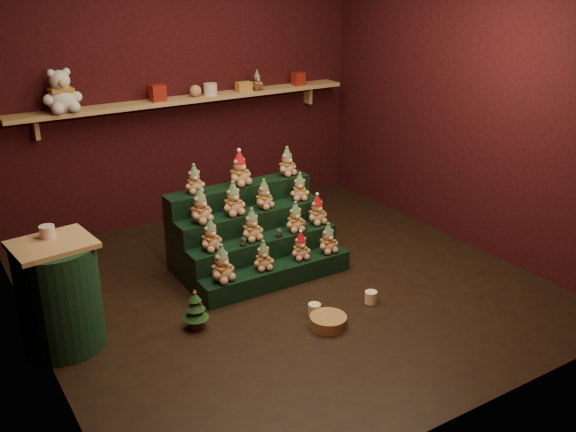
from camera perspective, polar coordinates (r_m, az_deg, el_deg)
ground at (r=5.55m, az=-0.13°, el=-6.27°), size 4.00×4.00×0.00m
back_wall at (r=6.84m, az=-9.44°, el=11.29°), size 4.00×0.10×2.80m
front_wall at (r=3.55m, az=17.61°, el=0.82°), size 4.00×0.10×2.80m
left_wall at (r=4.37m, az=-23.69°, el=3.83°), size 0.10×4.00×2.80m
right_wall at (r=6.35m, az=16.02°, el=9.95°), size 0.10×4.00×2.80m
back_shelf at (r=6.70m, az=-8.78°, el=10.19°), size 3.60×0.26×0.24m
riser_tier_front at (r=5.55m, az=-1.00°, el=-5.25°), size 1.40×0.22×0.18m
riser_tier_midfront at (r=5.68m, az=-2.16°, el=-3.58°), size 1.40×0.22×0.36m
riser_tier_midback at (r=5.82m, az=-3.25°, el=-1.99°), size 1.40×0.22×0.54m
riser_tier_back at (r=5.96m, az=-4.30°, el=-0.47°), size 1.40×0.22×0.72m
teddy_0 at (r=5.21m, az=-5.91°, el=-4.23°), size 0.27×0.26×0.31m
teddy_1 at (r=5.40m, az=-2.21°, el=-3.51°), size 0.21×0.19×0.25m
teddy_2 at (r=5.58m, az=1.12°, el=-2.65°), size 0.20×0.18×0.25m
teddy_3 at (r=5.71m, az=3.58°, el=-1.98°), size 0.19×0.17×0.27m
teddy_4 at (r=5.35m, az=-6.91°, el=-1.66°), size 0.22×0.21×0.27m
teddy_5 at (r=5.51m, az=-3.23°, el=-0.77°), size 0.21×0.19×0.28m
teddy_6 at (r=5.69m, az=0.66°, el=-0.08°), size 0.20×0.19×0.26m
teddy_7 at (r=5.85m, az=2.59°, el=0.57°), size 0.21×0.19×0.27m
teddy_8 at (r=5.45m, az=-7.82°, el=0.93°), size 0.27×0.26×0.30m
teddy_9 at (r=5.58m, az=-4.89°, el=1.55°), size 0.22×0.20×0.29m
teddy_10 at (r=5.72m, az=-2.16°, el=1.95°), size 0.24×0.23×0.26m
teddy_11 at (r=5.93m, az=1.05°, el=2.62°), size 0.23×0.22×0.25m
teddy_12 at (r=5.64m, az=-8.33°, el=3.29°), size 0.19×0.18×0.25m
teddy_13 at (r=5.78m, az=-4.33°, el=4.23°), size 0.27×0.26×0.31m
teddy_14 at (r=6.04m, az=-0.10°, el=4.86°), size 0.23×0.21×0.27m
snow_globe_a at (r=5.44m, az=-4.01°, el=-2.28°), size 0.06×0.06×0.08m
snow_globe_b at (r=5.59m, az=-0.82°, el=-1.47°), size 0.06×0.06×0.08m
snow_globe_c at (r=5.72m, az=1.36°, el=-0.89°), size 0.07×0.07×0.09m
side_table at (r=4.84m, az=-19.65°, el=-6.69°), size 0.58×0.57×0.82m
table_ornament at (r=4.74m, az=-20.63°, el=-1.30°), size 0.11×0.11×0.08m
mini_christmas_tree at (r=4.94m, az=-8.22°, el=-8.20°), size 0.20×0.20×0.33m
mug_left at (r=5.11m, az=2.37°, el=-8.33°), size 0.10×0.10×0.10m
mug_right at (r=5.32m, az=7.38°, el=-7.17°), size 0.10×0.10×0.10m
wicker_basket at (r=4.97m, az=3.59°, el=-9.34°), size 0.29×0.29×0.09m
white_bear at (r=6.24m, az=-19.60°, el=10.91°), size 0.36×0.33×0.49m
brown_bear at (r=6.98m, az=-2.77°, el=11.93°), size 0.15×0.14×0.20m
gift_tin_red_a at (r=6.53m, az=-11.52°, el=10.66°), size 0.14×0.14×0.16m
gift_tin_cream at (r=6.75m, az=-6.92°, el=11.12°), size 0.14×0.14×0.12m
gift_tin_red_b at (r=7.27m, az=0.93°, el=12.10°), size 0.12×0.12×0.14m
shelf_plush_ball at (r=6.68m, az=-8.23°, el=10.95°), size 0.12×0.12×0.12m
scarf_gift_box at (r=6.93m, az=-3.95°, el=11.40°), size 0.16×0.10×0.10m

